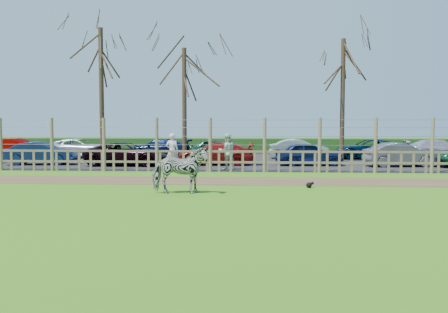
# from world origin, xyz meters

# --- Properties ---
(ground) EXTENTS (120.00, 120.00, 0.00)m
(ground) POSITION_xyz_m (0.00, 0.00, 0.00)
(ground) COLOR #5FA227
(ground) RESTS_ON ground
(dirt_strip) EXTENTS (34.00, 2.80, 0.01)m
(dirt_strip) POSITION_xyz_m (0.00, 4.50, 0.01)
(dirt_strip) COLOR brown
(dirt_strip) RESTS_ON ground
(asphalt) EXTENTS (44.00, 13.00, 0.04)m
(asphalt) POSITION_xyz_m (0.00, 14.50, 0.02)
(asphalt) COLOR #232326
(asphalt) RESTS_ON ground
(hedge) EXTENTS (46.00, 2.00, 1.10)m
(hedge) POSITION_xyz_m (0.00, 21.50, 0.55)
(hedge) COLOR #1E4716
(hedge) RESTS_ON ground
(fence) EXTENTS (30.16, 0.16, 2.50)m
(fence) POSITION_xyz_m (0.00, 8.00, 0.80)
(fence) COLOR brown
(fence) RESTS_ON ground
(tree_left) EXTENTS (4.80, 4.80, 7.88)m
(tree_left) POSITION_xyz_m (-6.50, 12.50, 5.62)
(tree_left) COLOR #3D2B1E
(tree_left) RESTS_ON ground
(tree_mid) EXTENTS (4.80, 4.80, 6.83)m
(tree_mid) POSITION_xyz_m (-2.00, 13.50, 4.87)
(tree_mid) COLOR #3D2B1E
(tree_mid) RESTS_ON ground
(tree_right) EXTENTS (4.80, 4.80, 7.35)m
(tree_right) POSITION_xyz_m (7.00, 14.00, 5.24)
(tree_right) COLOR #3D2B1E
(tree_right) RESTS_ON ground
(zebra) EXTENTS (1.89, 1.02, 1.53)m
(zebra) POSITION_xyz_m (-0.31, 0.92, 0.76)
(zebra) COLOR gray
(zebra) RESTS_ON ground
(visitor_a) EXTENTS (0.67, 0.48, 1.72)m
(visitor_a) POSITION_xyz_m (-1.91, 8.77, 0.90)
(visitor_a) COLOR silver
(visitor_a) RESTS_ON asphalt
(visitor_b) EXTENTS (1.01, 0.89, 1.72)m
(visitor_b) POSITION_xyz_m (0.73, 8.75, 0.90)
(visitor_b) COLOR silver
(visitor_b) RESTS_ON asphalt
(crow) EXTENTS (0.27, 0.20, 0.22)m
(crow) POSITION_xyz_m (3.99, 2.61, 0.11)
(crow) COLOR black
(crow) RESTS_ON ground
(car_1) EXTENTS (3.75, 1.64, 1.20)m
(car_1) POSITION_xyz_m (-9.31, 10.87, 0.64)
(car_1) COLOR #11244E
(car_1) RESTS_ON asphalt
(car_2) EXTENTS (4.35, 2.06, 1.20)m
(car_2) POSITION_xyz_m (-4.62, 10.63, 0.64)
(car_2) COLOR black
(car_2) RESTS_ON asphalt
(car_3) EXTENTS (4.18, 1.80, 1.20)m
(car_3) POSITION_xyz_m (-0.06, 11.31, 0.64)
(car_3) COLOR maroon
(car_3) RESTS_ON asphalt
(car_4) EXTENTS (3.61, 1.66, 1.20)m
(car_4) POSITION_xyz_m (4.86, 11.35, 0.64)
(car_4) COLOR #101F4E
(car_4) RESTS_ON asphalt
(car_5) EXTENTS (3.77, 1.71, 1.20)m
(car_5) POSITION_xyz_m (9.46, 11.00, 0.64)
(car_5) COLOR #5B5765
(car_5) RESTS_ON asphalt
(car_7) EXTENTS (3.75, 1.63, 1.20)m
(car_7) POSITION_xyz_m (-13.18, 16.14, 0.64)
(car_7) COLOR #970401
(car_7) RESTS_ON asphalt
(car_8) EXTENTS (4.37, 2.10, 1.20)m
(car_8) POSITION_xyz_m (-9.15, 16.00, 0.64)
(car_8) COLOR silver
(car_8) RESTS_ON asphalt
(car_9) EXTENTS (4.20, 1.85, 1.20)m
(car_9) POSITION_xyz_m (-4.09, 16.35, 0.64)
(car_9) COLOR #0D1A45
(car_9) RESTS_ON asphalt
(car_10) EXTENTS (3.63, 1.70, 1.20)m
(car_10) POSITION_xyz_m (-0.35, 16.09, 0.64)
(car_10) COLOR #1D5138
(car_10) RESTS_ON asphalt
(car_11) EXTENTS (3.70, 1.43, 1.20)m
(car_11) POSITION_xyz_m (4.74, 16.22, 0.64)
(car_11) COLOR #ABBFB5
(car_11) RESTS_ON asphalt
(car_12) EXTENTS (4.34, 2.03, 1.20)m
(car_12) POSITION_xyz_m (8.99, 16.19, 0.64)
(car_12) COLOR #06213C
(car_12) RESTS_ON asphalt
(car_13) EXTENTS (4.29, 2.12, 1.20)m
(car_13) POSITION_xyz_m (13.12, 15.81, 0.64)
(car_13) COLOR #BBB1C7
(car_13) RESTS_ON asphalt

